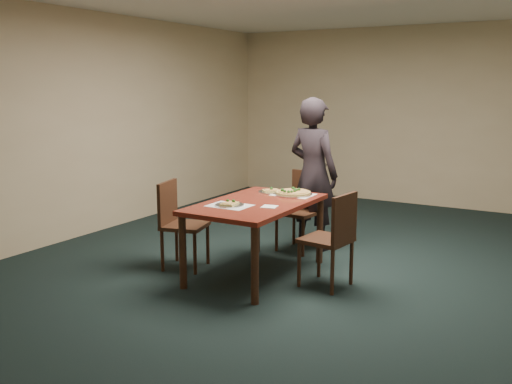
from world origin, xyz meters
The scene contains 13 objects.
ground centered at (0.00, 0.00, 0.00)m, with size 8.00×8.00×0.00m, color black.
room_shell centered at (0.00, 0.00, 1.74)m, with size 8.00×8.00×8.00m.
dining_table centered at (-0.32, -0.30, 0.66)m, with size 0.90×1.50×0.75m.
chair_far centered at (-0.33, 0.77, 0.52)m, with size 0.47×0.47×0.91m.
chair_left centered at (-1.15, -0.50, 0.52)m, with size 0.51×0.51×0.91m.
chair_right centered at (0.49, -0.26, 0.52)m, with size 0.47×0.47×0.91m.
diner centered at (-0.25, 0.89, 0.88)m, with size 0.64×0.42×1.75m, color black.
placemat_main centered at (-0.17, 0.22, 0.75)m, with size 0.42×0.32×0.00m, color white.
placemat_near centered at (-0.45, -0.58, 0.75)m, with size 0.40×0.30×0.00m, color white.
pizza_pan centered at (-0.17, 0.22, 0.77)m, with size 0.40×0.40×0.07m.
slice_plate_near centered at (-0.45, -0.58, 0.76)m, with size 0.28×0.28×0.06m.
slice_plate_far centered at (-0.44, 0.23, 0.76)m, with size 0.28×0.28×0.06m.
napkin centered at (-0.09, -0.44, 0.75)m, with size 0.14×0.14×0.01m, color white.
Camera 1 is at (2.45, -5.07, 1.89)m, focal length 40.00 mm.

